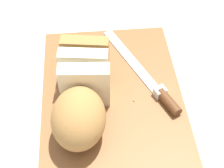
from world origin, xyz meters
TOP-DOWN VIEW (x-y plane):
  - ground_plane at (0.00, 0.00)m, footprint 3.00×3.00m
  - cutting_board at (0.00, 0.00)m, footprint 0.40×0.29m
  - bread_loaf at (-0.05, 0.06)m, footprint 0.24×0.12m
  - bread_knife at (0.00, -0.09)m, footprint 0.27×0.14m
  - crumb_near_knife at (-0.02, -0.04)m, footprint 0.00×0.00m
  - crumb_near_loaf at (-0.02, 0.04)m, footprint 0.01×0.01m

SIDE VIEW (x-z plane):
  - ground_plane at x=0.00m, z-range 0.00..0.00m
  - cutting_board at x=0.00m, z-range 0.00..0.02m
  - crumb_near_knife at x=-0.02m, z-range 0.02..0.03m
  - crumb_near_loaf at x=-0.02m, z-range 0.02..0.03m
  - bread_knife at x=0.00m, z-range 0.02..0.04m
  - bread_loaf at x=-0.05m, z-range 0.02..0.13m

